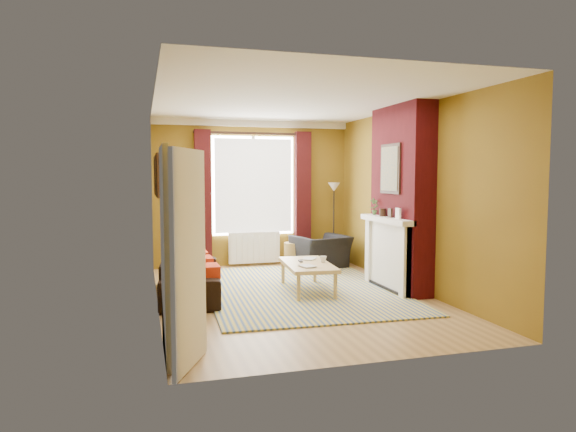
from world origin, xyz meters
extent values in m
plane|color=olive|center=(0.00, 0.00, 0.00)|extent=(5.50, 5.50, 0.00)
cube|color=brown|center=(0.00, 2.75, 1.40)|extent=(3.80, 0.02, 2.80)
cube|color=brown|center=(0.00, -2.75, 1.40)|extent=(3.80, 0.02, 2.80)
cube|color=brown|center=(1.90, 0.00, 1.40)|extent=(0.02, 5.50, 2.80)
cube|color=brown|center=(-1.90, 0.00, 1.40)|extent=(0.02, 5.50, 2.80)
cube|color=white|center=(0.00, 0.00, 2.80)|extent=(3.80, 5.50, 0.01)
cube|color=#41090D|center=(1.72, 0.00, 1.40)|extent=(0.35, 1.40, 2.80)
cube|color=white|center=(1.53, 0.00, 0.55)|extent=(0.12, 1.30, 1.10)
cube|color=white|center=(1.48, 0.00, 1.08)|extent=(0.22, 1.40, 0.08)
cube|color=white|center=(1.51, -0.58, 0.52)|extent=(0.16, 0.14, 1.04)
cube|color=white|center=(1.51, 0.58, 0.52)|extent=(0.16, 0.14, 1.04)
cube|color=black|center=(1.56, 0.00, 0.45)|extent=(0.06, 0.80, 0.90)
cube|color=black|center=(1.54, 0.00, 0.03)|extent=(0.20, 1.00, 0.06)
cube|color=white|center=(1.49, -0.35, 1.20)|extent=(0.03, 0.12, 0.16)
cube|color=black|center=(1.49, -0.10, 1.19)|extent=(0.03, 0.10, 0.14)
cylinder|color=black|center=(1.49, 0.15, 1.18)|extent=(0.10, 0.10, 0.12)
cube|color=black|center=(1.53, 0.00, 1.85)|extent=(0.03, 0.60, 0.75)
cube|color=#AD7D3A|center=(1.51, 0.00, 1.85)|extent=(0.01, 0.52, 0.66)
cube|color=white|center=(0.00, 2.71, 2.74)|extent=(3.80, 0.08, 0.12)
cube|color=white|center=(0.00, 2.72, 1.55)|extent=(1.60, 0.04, 1.90)
cube|color=white|center=(0.00, 2.68, 1.55)|extent=(1.50, 0.02, 1.80)
cube|color=white|center=(0.00, 2.70, 1.55)|extent=(0.06, 0.04, 1.90)
cube|color=#3C0D0F|center=(-0.98, 2.63, 1.35)|extent=(0.30, 0.16, 2.50)
cube|color=#3C0D0F|center=(0.98, 2.63, 1.35)|extent=(0.30, 0.16, 2.50)
cylinder|color=black|center=(0.00, 2.63, 2.55)|extent=(2.30, 0.05, 0.05)
cube|color=white|center=(0.00, 2.65, 0.35)|extent=(1.00, 0.10, 0.60)
cube|color=white|center=(-0.45, 2.59, 0.35)|extent=(0.04, 0.03, 0.56)
cube|color=white|center=(-0.34, 2.59, 0.35)|extent=(0.04, 0.03, 0.56)
cube|color=white|center=(-0.23, 2.59, 0.35)|extent=(0.04, 0.03, 0.56)
cube|color=white|center=(-0.12, 2.59, 0.35)|extent=(0.04, 0.03, 0.56)
cube|color=white|center=(-0.01, 2.59, 0.35)|extent=(0.04, 0.03, 0.56)
cube|color=white|center=(0.10, 2.59, 0.35)|extent=(0.04, 0.03, 0.56)
cube|color=white|center=(0.21, 2.59, 0.35)|extent=(0.04, 0.03, 0.56)
cube|color=white|center=(0.32, 2.59, 0.35)|extent=(0.04, 0.03, 0.56)
cube|color=white|center=(0.43, 2.59, 0.35)|extent=(0.04, 0.03, 0.56)
cube|color=black|center=(-1.87, -0.10, 1.75)|extent=(0.04, 0.44, 0.58)
cube|color=#CCDC33|center=(-1.84, -0.10, 1.75)|extent=(0.01, 0.38, 0.52)
cube|color=black|center=(-1.87, 0.55, 1.75)|extent=(0.04, 0.44, 0.58)
cube|color=#30915C|center=(-1.84, 0.55, 1.75)|extent=(0.01, 0.38, 0.52)
cube|color=black|center=(-1.87, 1.20, 1.75)|extent=(0.04, 0.44, 0.58)
cube|color=#C05A30|center=(-1.84, 1.20, 1.75)|extent=(0.01, 0.38, 0.52)
cube|color=white|center=(-1.88, -2.05, 1.00)|extent=(0.05, 0.94, 2.06)
cube|color=black|center=(-1.85, -2.05, 1.00)|extent=(0.02, 0.80, 1.98)
cube|color=white|center=(-1.68, -2.41, 1.00)|extent=(0.37, 0.74, 1.98)
imported|color=#3D692E|center=(1.49, 0.45, 1.26)|extent=(0.14, 0.10, 0.27)
cube|color=red|center=(-1.27, -0.18, 0.47)|extent=(0.34, 0.40, 0.16)
cube|color=red|center=(-1.27, 0.52, 0.47)|extent=(0.34, 0.40, 0.16)
cube|color=red|center=(-1.27, 1.12, 0.47)|extent=(0.34, 0.40, 0.16)
cube|color=#355592|center=(0.22, 0.39, 0.01)|extent=(2.97, 4.00, 0.02)
imported|color=black|center=(-1.42, 0.42, 0.30)|extent=(1.00, 2.10, 0.59)
imported|color=black|center=(1.14, 2.01, 0.31)|extent=(1.13, 1.05, 0.62)
cube|color=#D2B679|center=(0.29, 0.21, 0.41)|extent=(0.77, 1.37, 0.06)
cylinder|color=#D2B679|center=(-0.02, -0.36, 0.19)|extent=(0.06, 0.06, 0.39)
cylinder|color=#D2B679|center=(0.50, -0.41, 0.19)|extent=(0.06, 0.06, 0.39)
cylinder|color=#D2B679|center=(0.08, 0.82, 0.19)|extent=(0.06, 0.06, 0.39)
cylinder|color=#D2B679|center=(0.61, 0.78, 0.19)|extent=(0.06, 0.06, 0.39)
cylinder|color=olive|center=(0.69, 2.26, 0.24)|extent=(0.48, 0.48, 0.47)
cylinder|color=black|center=(1.55, 2.40, 0.01)|extent=(0.31, 0.31, 0.03)
cylinder|color=black|center=(1.55, 2.40, 0.77)|extent=(0.03, 0.03, 1.48)
cone|color=beige|center=(1.55, 2.40, 1.52)|extent=(0.31, 0.31, 0.18)
imported|color=#999999|center=(0.09, -0.14, 0.45)|extent=(0.23, 0.28, 0.02)
imported|color=#999999|center=(0.33, 0.56, 0.45)|extent=(0.32, 0.33, 0.02)
imported|color=#999999|center=(0.53, 0.19, 0.49)|extent=(0.13, 0.13, 0.10)
cube|color=#28282A|center=(0.22, 0.34, 0.45)|extent=(0.06, 0.16, 0.02)
camera|label=1|loc=(-2.07, -7.03, 1.76)|focal=32.00mm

